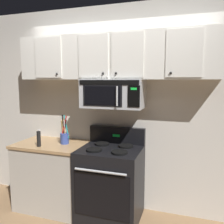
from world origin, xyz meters
TOP-DOWN VIEW (x-y plane):
  - back_wall at (0.00, 0.79)m, footprint 5.20×0.10m
  - stove_range at (0.00, 0.42)m, footprint 0.76×0.69m
  - over_range_microwave at (-0.00, 0.54)m, footprint 0.76×0.43m
  - upper_cabinets at (-0.00, 0.57)m, footprint 2.50×0.36m
  - counter_segment at (-0.84, 0.43)m, footprint 0.93×0.65m
  - utensil_crock_blue at (-0.66, 0.46)m, footprint 0.12×0.12m
  - salt_shaker at (-1.19, 0.66)m, footprint 0.04×0.04m
  - pepper_mill at (-0.90, 0.23)m, footprint 0.05×0.05m

SIDE VIEW (x-z plane):
  - counter_segment at x=-0.84m, z-range 0.00..0.90m
  - stove_range at x=0.00m, z-range -0.09..1.03m
  - salt_shaker at x=-1.19m, z-range 0.90..1.02m
  - pepper_mill at x=-0.90m, z-range 0.90..1.10m
  - utensil_crock_blue at x=-0.66m, z-range 0.81..1.20m
  - back_wall at x=0.00m, z-range 0.00..2.70m
  - over_range_microwave at x=0.00m, z-range 1.40..1.75m
  - upper_cabinets at x=0.00m, z-range 1.75..2.30m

